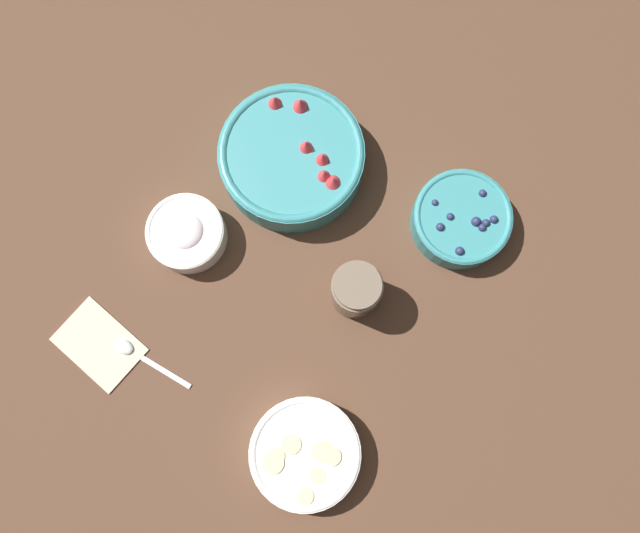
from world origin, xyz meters
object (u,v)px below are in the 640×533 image
object	(u,v)px
bowl_blueberries	(461,219)
bowl_bananas	(305,453)
bowl_strawberries	(292,157)
bowl_cream	(186,233)
jar_chocolate	(356,290)

from	to	relation	value
bowl_blueberries	bowl_bananas	world-z (taller)	bowl_blueberries
bowl_strawberries	bowl_cream	size ratio (longest dim) A/B	1.90
bowl_blueberries	bowl_bananas	size ratio (longest dim) A/B	0.94
bowl_cream	jar_chocolate	xyz separation A→B (m)	(0.28, 0.03, 0.02)
bowl_strawberries	bowl_blueberries	world-z (taller)	bowl_strawberries
bowl_bananas	jar_chocolate	size ratio (longest dim) A/B	1.71
bowl_bananas	bowl_cream	world-z (taller)	bowl_cream
bowl_bananas	jar_chocolate	bearing A→B (deg)	98.22
bowl_strawberries	bowl_cream	bearing A→B (deg)	-117.61
jar_chocolate	bowl_bananas	bearing A→B (deg)	-81.78
bowl_bananas	jar_chocolate	distance (m)	0.25
bowl_blueberries	bowl_strawberries	bearing A→B (deg)	-174.60
bowl_cream	jar_chocolate	size ratio (longest dim) A/B	1.27
bowl_blueberries	jar_chocolate	distance (m)	0.21
bowl_blueberries	bowl_cream	xyz separation A→B (m)	(-0.38, -0.21, 0.00)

